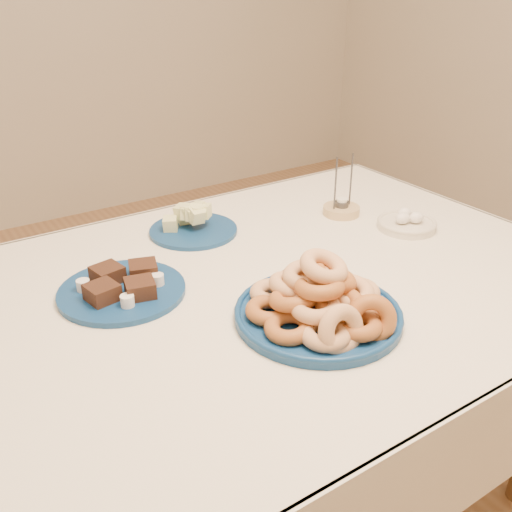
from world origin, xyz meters
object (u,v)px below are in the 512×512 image
object	(u,v)px
egg_bowl	(407,223)
dining_table	(245,325)
melon_plate	(193,222)
donut_platter	(321,303)
brownie_plate	(123,288)
candle_holder	(341,209)

from	to	relation	value
egg_bowl	dining_table	bearing A→B (deg)	-177.36
melon_plate	egg_bowl	world-z (taller)	melon_plate
donut_platter	melon_plate	world-z (taller)	donut_platter
dining_table	egg_bowl	bearing A→B (deg)	2.64
dining_table	brownie_plate	distance (m)	0.30
donut_platter	melon_plate	bearing A→B (deg)	91.07
dining_table	melon_plate	size ratio (longest dim) A/B	5.34
donut_platter	egg_bowl	size ratio (longest dim) A/B	2.06
candle_holder	egg_bowl	bearing A→B (deg)	-65.34
melon_plate	candle_holder	size ratio (longest dim) A/B	1.76
candle_holder	brownie_plate	bearing A→B (deg)	-173.31
brownie_plate	candle_holder	world-z (taller)	candle_holder
dining_table	candle_holder	xyz separation A→B (m)	(0.48, 0.21, 0.12)
dining_table	melon_plate	xyz separation A→B (m)	(0.05, 0.34, 0.14)
brownie_plate	candle_holder	distance (m)	0.73
melon_plate	brownie_plate	xyz separation A→B (m)	(-0.29, -0.21, -0.01)
candle_holder	dining_table	bearing A→B (deg)	-156.40
brownie_plate	dining_table	bearing A→B (deg)	-26.63
donut_platter	dining_table	bearing A→B (deg)	105.12
melon_plate	donut_platter	bearing A→B (deg)	-88.93
donut_platter	candle_holder	bearing A→B (deg)	44.66
donut_platter	egg_bowl	bearing A→B (deg)	24.81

